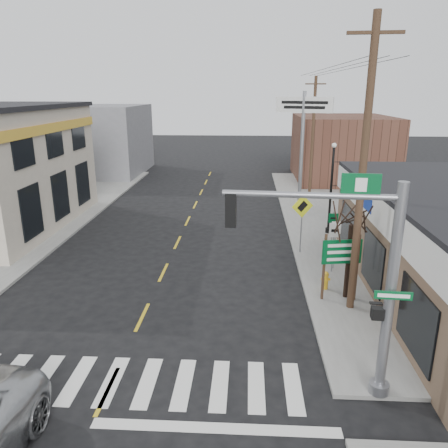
# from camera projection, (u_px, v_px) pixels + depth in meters

# --- Properties ---
(ground) EXTENTS (140.00, 140.00, 0.00)m
(ground) POSITION_uv_depth(u_px,v_px,m) (108.00, 391.00, 11.73)
(ground) COLOR black
(ground) RESTS_ON ground
(sidewalk_right) EXTENTS (6.00, 38.00, 0.13)m
(sidewalk_right) POSITION_uv_depth(u_px,v_px,m) (345.00, 238.00, 23.65)
(sidewalk_right) COLOR slate
(sidewalk_right) RESTS_ON ground
(sidewalk_left) EXTENTS (6.00, 38.00, 0.13)m
(sidewalk_left) POSITION_uv_depth(u_px,v_px,m) (22.00, 232.00, 24.59)
(sidewalk_left) COLOR slate
(sidewalk_left) RESTS_ON ground
(center_line) EXTENTS (0.12, 56.00, 0.01)m
(center_line) POSITION_uv_depth(u_px,v_px,m) (163.00, 272.00, 19.36)
(center_line) COLOR gold
(center_line) RESTS_ON ground
(crosswalk) EXTENTS (11.00, 2.20, 0.01)m
(crosswalk) POSITION_uv_depth(u_px,v_px,m) (112.00, 381.00, 12.11)
(crosswalk) COLOR silver
(crosswalk) RESTS_ON ground
(bldg_distant_right) EXTENTS (8.00, 10.00, 5.60)m
(bldg_distant_right) POSITION_uv_depth(u_px,v_px,m) (342.00, 148.00, 38.92)
(bldg_distant_right) COLOR #533225
(bldg_distant_right) RESTS_ON ground
(bldg_distant_left) EXTENTS (9.00, 10.00, 6.40)m
(bldg_distant_left) POSITION_uv_depth(u_px,v_px,m) (96.00, 140.00, 41.92)
(bldg_distant_left) COLOR slate
(bldg_distant_left) RESTS_ON ground
(traffic_signal_pole) EXTENTS (4.57, 0.37, 5.79)m
(traffic_signal_pole) POSITION_uv_depth(u_px,v_px,m) (364.00, 270.00, 10.50)
(traffic_signal_pole) COLOR gray
(traffic_signal_pole) RESTS_ON sidewalk_right
(guide_sign) EXTENTS (1.48, 0.13, 2.59)m
(guide_sign) POSITION_uv_depth(u_px,v_px,m) (341.00, 258.00, 16.07)
(guide_sign) COLOR #422E1E
(guide_sign) RESTS_ON sidewalk_right
(fire_hydrant) EXTENTS (0.23, 0.23, 0.74)m
(fire_hydrant) POSITION_uv_depth(u_px,v_px,m) (326.00, 279.00, 17.35)
(fire_hydrant) COLOR #C29019
(fire_hydrant) RESTS_ON sidewalk_right
(ped_crossing_sign) EXTENTS (1.12, 0.08, 2.89)m
(ped_crossing_sign) POSITION_uv_depth(u_px,v_px,m) (302.00, 214.00, 20.86)
(ped_crossing_sign) COLOR gray
(ped_crossing_sign) RESTS_ON sidewalk_right
(lamp_post) EXTENTS (0.65, 0.51, 4.96)m
(lamp_post) POSITION_uv_depth(u_px,v_px,m) (333.00, 182.00, 23.53)
(lamp_post) COLOR black
(lamp_post) RESTS_ON sidewalk_right
(dance_center_sign) EXTENTS (3.57, 0.22, 7.58)m
(dance_center_sign) POSITION_uv_depth(u_px,v_px,m) (303.00, 124.00, 26.85)
(dance_center_sign) COLOR gray
(dance_center_sign) RESTS_ON sidewalk_right
(bare_tree) EXTENTS (2.17, 2.17, 4.34)m
(bare_tree) POSITION_uv_depth(u_px,v_px,m) (353.00, 211.00, 15.81)
(bare_tree) COLOR black
(bare_tree) RESTS_ON sidewalk_right
(shrub_back) EXTENTS (1.02, 1.02, 0.76)m
(shrub_back) POSITION_uv_depth(u_px,v_px,m) (433.00, 288.00, 16.62)
(shrub_back) COLOR black
(shrub_back) RESTS_ON sidewalk_right
(utility_pole_near) EXTENTS (1.73, 0.26, 9.94)m
(utility_pole_near) POSITION_uv_depth(u_px,v_px,m) (363.00, 169.00, 14.52)
(utility_pole_near) COLOR #402F1E
(utility_pole_near) RESTS_ON sidewalk_right
(utility_pole_far) EXTENTS (1.50, 0.22, 8.62)m
(utility_pole_far) POSITION_uv_depth(u_px,v_px,m) (313.00, 135.00, 32.55)
(utility_pole_far) COLOR #482C1D
(utility_pole_far) RESTS_ON sidewalk_right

